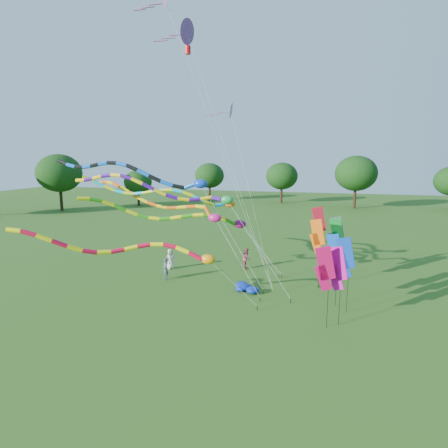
% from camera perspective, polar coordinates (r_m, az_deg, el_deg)
% --- Properties ---
extents(ground, '(160.00, 160.00, 0.00)m').
position_cam_1_polar(ground, '(22.68, -0.47, -13.46)').
color(ground, '#265115').
rests_on(ground, ground).
extents(tree_ring, '(118.30, 120.73, 9.72)m').
position_cam_1_polar(tree_ring, '(20.76, -2.12, 0.15)').
color(tree_ring, '#382314').
rests_on(tree_ring, ground).
extents(tube_kite_red, '(12.43, 5.24, 5.95)m').
position_cam_1_polar(tube_kite_red, '(21.83, -12.86, -3.86)').
color(tube_kite_red, black).
rests_on(tube_kite_red, ground).
extents(tube_kite_orange, '(14.69, 5.30, 7.81)m').
position_cam_1_polar(tube_kite_orange, '(27.89, -9.03, 3.28)').
color(tube_kite_orange, black).
rests_on(tube_kite_orange, ground).
extents(tube_kite_purple, '(13.92, 1.78, 8.65)m').
position_cam_1_polar(tube_kite_purple, '(23.81, -8.55, 5.03)').
color(tube_kite_purple, black).
rests_on(tube_kite_purple, ground).
extents(tube_kite_blue, '(15.54, 1.29, 9.45)m').
position_cam_1_polar(tube_kite_blue, '(26.65, -12.24, 7.37)').
color(tube_kite_blue, black).
rests_on(tube_kite_blue, ground).
extents(tube_kite_cyan, '(14.22, 3.15, 8.22)m').
position_cam_1_polar(tube_kite_cyan, '(27.95, -7.72, 4.32)').
color(tube_kite_cyan, black).
rests_on(tube_kite_cyan, ground).
extents(tube_kite_green, '(12.95, 5.95, 7.04)m').
position_cam_1_polar(tube_kite_green, '(26.65, -6.15, 1.17)').
color(tube_kite_green, black).
rests_on(tube_kite_green, ground).
extents(delta_kite_high_a, '(8.11, 1.82, 17.96)m').
position_cam_1_polar(delta_kite_high_a, '(26.66, -5.81, 27.07)').
color(delta_kite_high_a, black).
rests_on(delta_kite_high_a, ground).
extents(delta_kite_high_b, '(9.42, 1.73, 19.90)m').
position_cam_1_polar(delta_kite_high_b, '(27.61, -8.98, 30.60)').
color(delta_kite_high_b, black).
rests_on(delta_kite_high_b, ground).
extents(delta_kite_high_c, '(7.00, 7.63, 15.12)m').
position_cam_1_polar(delta_kite_high_c, '(32.14, 0.93, 16.91)').
color(delta_kite_high_c, black).
rests_on(delta_kite_high_c, ground).
extents(banner_pole_orange, '(1.13, 0.41, 4.91)m').
position_cam_1_polar(banner_pole_orange, '(26.82, 14.03, -1.85)').
color(banner_pole_orange, black).
rests_on(banner_pole_orange, ground).
extents(banner_pole_green, '(1.11, 0.49, 4.90)m').
position_cam_1_polar(banner_pole_green, '(28.02, 16.73, -1.51)').
color(banner_pole_green, black).
rests_on(banner_pole_green, ground).
extents(banner_pole_magenta_a, '(1.15, 0.32, 4.55)m').
position_cam_1_polar(banner_pole_magenta_a, '(20.55, 15.09, -6.59)').
color(banner_pole_magenta_a, black).
rests_on(banner_pole_magenta_a, ground).
extents(banner_pole_blue_a, '(1.09, 0.56, 4.56)m').
position_cam_1_polar(banner_pole_blue_a, '(23.81, 16.43, -4.33)').
color(banner_pole_blue_a, black).
rests_on(banner_pole_blue_a, ground).
extents(banner_pole_red, '(1.12, 0.45, 5.62)m').
position_cam_1_polar(banner_pole_red, '(27.93, 14.19, 0.06)').
color(banner_pole_red, black).
rests_on(banner_pole_red, ground).
extents(banner_pole_violet, '(1.16, 0.24, 4.85)m').
position_cam_1_polar(banner_pole_violet, '(28.54, 16.78, -1.39)').
color(banner_pole_violet, black).
rests_on(banner_pole_violet, ground).
extents(banner_pole_blue_b, '(1.15, 0.30, 4.57)m').
position_cam_1_polar(banner_pole_blue_b, '(22.94, 17.96, -4.94)').
color(banner_pole_blue_b, black).
rests_on(banner_pole_blue_b, ground).
extents(banner_pole_magenta_b, '(1.13, 0.43, 4.44)m').
position_cam_1_polar(banner_pole_magenta_b, '(21.12, 16.83, -6.52)').
color(banner_pole_magenta_b, black).
rests_on(banner_pole_magenta_b, ground).
extents(blue_nylon_heap, '(1.36, 1.77, 0.51)m').
position_cam_1_polar(blue_nylon_heap, '(26.12, 3.47, -9.69)').
color(blue_nylon_heap, '#0B259A').
rests_on(blue_nylon_heap, ground).
extents(person_a, '(0.95, 0.95, 1.66)m').
position_cam_1_polar(person_a, '(31.20, -8.16, -5.30)').
color(person_a, silver).
rests_on(person_a, ground).
extents(person_b, '(0.71, 0.71, 1.66)m').
position_cam_1_polar(person_b, '(28.57, -8.93, -6.77)').
color(person_b, '#424E5D').
rests_on(person_b, ground).
extents(person_c, '(0.76, 0.91, 1.71)m').
position_cam_1_polar(person_c, '(31.00, 3.46, -5.26)').
color(person_c, '#9B384C').
rests_on(person_c, ground).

